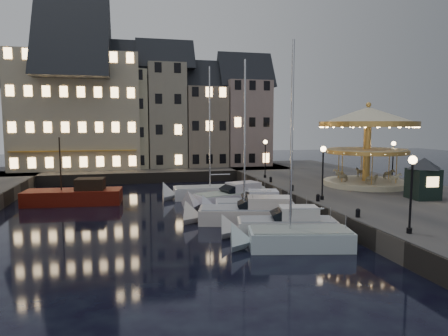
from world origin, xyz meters
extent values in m
plane|color=black|center=(0.00, 0.00, 0.00)|extent=(160.00, 160.00, 0.00)
cube|color=#474442|center=(14.00, 6.00, 0.65)|extent=(16.00, 56.00, 1.30)
cube|color=#474442|center=(-8.00, 28.00, 0.65)|extent=(44.00, 12.00, 1.30)
cube|color=#47423A|center=(6.00, 6.00, 0.65)|extent=(0.15, 44.00, 1.30)
cube|color=#47423A|center=(-6.00, 22.00, 0.65)|extent=(48.00, 0.15, 1.30)
cylinder|color=black|center=(7.20, -9.00, 1.45)|extent=(0.28, 0.28, 0.30)
cylinder|color=black|center=(7.20, -9.00, 3.20)|extent=(0.12, 0.12, 3.80)
sphere|color=#FFD18C|center=(7.20, -9.00, 5.25)|extent=(0.44, 0.44, 0.44)
cylinder|color=black|center=(7.20, 1.00, 1.45)|extent=(0.28, 0.28, 0.30)
cylinder|color=black|center=(7.20, 1.00, 3.20)|extent=(0.12, 0.12, 3.80)
sphere|color=#FFD18C|center=(7.20, 1.00, 5.25)|extent=(0.44, 0.44, 0.44)
cylinder|color=black|center=(7.20, 14.50, 1.45)|extent=(0.28, 0.28, 0.30)
cylinder|color=black|center=(7.20, 14.50, 3.20)|extent=(0.12, 0.12, 3.80)
sphere|color=#FFD18C|center=(7.20, 14.50, 5.25)|extent=(0.44, 0.44, 0.44)
cylinder|color=black|center=(18.50, 8.00, 1.45)|extent=(0.28, 0.28, 0.30)
cylinder|color=black|center=(18.50, 8.00, 3.20)|extent=(0.12, 0.12, 3.80)
sphere|color=#FFD18C|center=(18.50, 8.00, 5.25)|extent=(0.44, 0.44, 0.44)
cylinder|color=black|center=(6.60, -5.00, 1.50)|extent=(0.28, 0.28, 0.40)
sphere|color=black|center=(6.60, -5.00, 1.72)|extent=(0.30, 0.30, 0.30)
cylinder|color=black|center=(6.60, 0.50, 1.50)|extent=(0.28, 0.28, 0.40)
sphere|color=black|center=(6.60, 0.50, 1.72)|extent=(0.30, 0.30, 0.30)
cylinder|color=black|center=(6.60, 5.50, 1.50)|extent=(0.28, 0.28, 0.40)
sphere|color=black|center=(6.60, 5.50, 1.72)|extent=(0.30, 0.30, 0.30)
cylinder|color=black|center=(6.60, 11.00, 1.50)|extent=(0.28, 0.28, 0.40)
sphere|color=black|center=(6.60, 11.00, 1.72)|extent=(0.30, 0.30, 0.30)
cube|color=gray|center=(-19.50, 30.00, 6.80)|extent=(5.00, 8.00, 11.00)
cube|color=gray|center=(-14.05, 30.00, 7.30)|extent=(5.60, 8.00, 12.00)
cube|color=tan|center=(-8.00, 30.00, 7.80)|extent=(6.20, 8.00, 13.00)
cube|color=gray|center=(-2.25, 30.00, 8.30)|extent=(5.00, 8.00, 14.00)
cube|color=gray|center=(3.20, 30.00, 6.80)|extent=(5.60, 8.00, 11.00)
cube|color=gray|center=(9.25, 30.00, 7.30)|extent=(6.20, 8.00, 12.00)
cube|color=#C0B496|center=(-14.00, 30.00, 8.80)|extent=(16.00, 9.00, 15.00)
cube|color=silver|center=(2.12, -6.33, 0.45)|extent=(6.16, 3.40, 1.30)
cube|color=gray|center=(2.12, -6.33, 1.12)|extent=(5.84, 3.16, 0.10)
cylinder|color=silver|center=(1.55, -6.20, 6.20)|extent=(0.14, 0.14, 10.19)
cube|color=silver|center=(2.31, -3.83, 0.45)|extent=(6.49, 3.34, 1.30)
cube|color=gray|center=(2.31, -3.83, 1.12)|extent=(6.16, 3.11, 0.10)
cube|color=silver|center=(3.04, -3.99, 1.55)|extent=(2.63, 2.01, 0.80)
cube|color=black|center=(1.83, -3.72, 1.45)|extent=(1.36, 1.64, 0.89)
cube|color=silver|center=(1.46, 0.00, 0.45)|extent=(8.46, 4.43, 1.30)
cube|color=gray|center=(1.46, 0.00, 1.12)|extent=(8.02, 4.14, 0.10)
cube|color=silver|center=(2.40, -0.26, 1.55)|extent=(3.45, 2.54, 0.80)
cube|color=black|center=(0.83, 0.17, 1.45)|extent=(1.73, 1.97, 1.01)
cylinder|color=silver|center=(0.67, 0.21, 6.56)|extent=(0.14, 0.14, 10.93)
cube|color=silver|center=(2.18, 2.70, 0.45)|extent=(6.40, 3.52, 1.30)
cube|color=gray|center=(2.18, 2.70, 1.12)|extent=(6.06, 3.28, 0.10)
cube|color=silver|center=(2.89, 2.55, 1.55)|extent=(2.61, 2.18, 0.80)
cube|color=black|center=(1.71, 2.80, 1.45)|extent=(1.37, 1.81, 0.88)
cube|color=silver|center=(1.77, 6.94, 0.45)|extent=(7.70, 4.51, 1.30)
cube|color=gray|center=(1.77, 6.94, 1.12)|extent=(7.29, 4.22, 0.10)
cube|color=silver|center=(2.61, 7.20, 1.55)|extent=(3.19, 2.57, 0.80)
cube|color=black|center=(1.21, 6.76, 1.45)|extent=(1.68, 1.99, 0.96)
cube|color=silver|center=(1.07, 10.57, 0.45)|extent=(8.78, 2.81, 1.30)
cube|color=#8F9597|center=(1.07, 10.57, 1.12)|extent=(8.34, 2.60, 0.10)
cylinder|color=silver|center=(0.20, 10.59, 6.96)|extent=(0.14, 0.14, 11.72)
cube|color=#631309|center=(-12.34, 10.48, 0.55)|extent=(8.57, 3.58, 1.50)
cube|color=black|center=(-10.85, 10.36, 1.75)|extent=(2.61, 2.20, 1.12)
cylinder|color=black|center=(-13.34, 10.56, 3.50)|extent=(0.12, 0.12, 5.02)
cylinder|color=beige|center=(14.68, 6.72, 1.55)|extent=(7.88, 7.88, 0.49)
cylinder|color=gold|center=(14.68, 6.72, 4.85)|extent=(0.69, 0.69, 6.11)
cylinder|color=beige|center=(14.68, 6.72, 4.75)|extent=(7.29, 7.29, 0.18)
cylinder|color=gold|center=(14.68, 6.72, 4.57)|extent=(7.57, 7.57, 0.34)
cone|color=beige|center=(14.68, 6.72, 8.00)|extent=(9.06, 9.06, 1.58)
cylinder|color=gold|center=(14.68, 6.72, 7.16)|extent=(9.06, 9.06, 0.49)
sphere|color=gold|center=(14.68, 6.72, 8.99)|extent=(0.49, 0.49, 0.49)
imported|color=beige|center=(17.31, 7.53, 2.29)|extent=(1.64, 1.19, 0.99)
cube|color=black|center=(15.05, -0.50, 2.49)|extent=(2.14, 2.14, 2.37)
pyramid|color=black|center=(15.05, -0.50, 4.56)|extent=(3.17, 3.17, 0.89)
camera|label=1|loc=(-7.26, -27.05, 7.06)|focal=32.00mm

